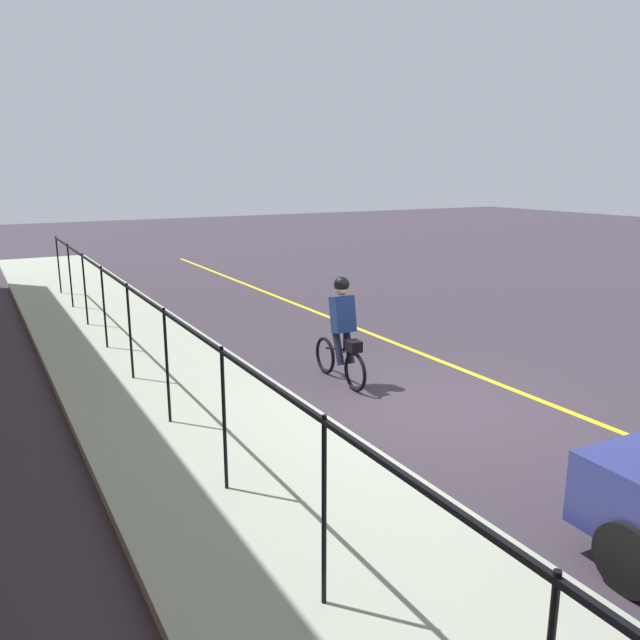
{
  "coord_description": "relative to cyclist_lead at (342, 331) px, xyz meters",
  "views": [
    {
      "loc": [
        -7.06,
        5.97,
        3.52
      ],
      "look_at": [
        2.13,
        0.8,
        1.0
      ],
      "focal_mm": 35.28,
      "sensor_mm": 36.0,
      "label": 1
    }
  ],
  "objects": [
    {
      "name": "lane_line_centre",
      "position": [
        -1.58,
        -2.28,
        -0.91
      ],
      "size": [
        36.0,
        0.12,
        0.01
      ],
      "primitive_type": "cube",
      "color": "yellow",
      "rests_on": "ground"
    },
    {
      "name": "cyclist_lead",
      "position": [
        0.0,
        0.0,
        0.0
      ],
      "size": [
        1.71,
        0.37,
        1.83
      ],
      "rotation": [
        0.0,
        0.0,
        -0.04
      ],
      "color": "black",
      "rests_on": "ground"
    },
    {
      "name": "ground_plane",
      "position": [
        -1.58,
        -0.68,
        -0.91
      ],
      "size": [
        80.0,
        80.0,
        0.0
      ],
      "primitive_type": "plane",
      "color": "#362D37"
    },
    {
      "name": "iron_fence",
      "position": [
        -0.58,
        3.12,
        0.45
      ],
      "size": [
        21.4,
        0.04,
        1.6
      ],
      "color": "black",
      "rests_on": "sidewalk"
    },
    {
      "name": "sidewalk",
      "position": [
        -1.58,
        2.72,
        -0.84
      ],
      "size": [
        40.0,
        3.2,
        0.15
      ],
      "primitive_type": "cube",
      "color": "#979F8B",
      "rests_on": "ground"
    }
  ]
}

